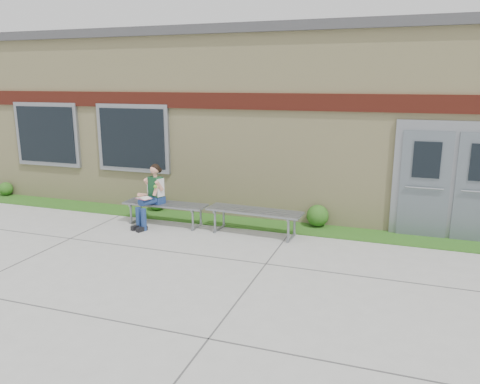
% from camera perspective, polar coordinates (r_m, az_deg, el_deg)
% --- Properties ---
extents(ground, '(80.00, 80.00, 0.00)m').
position_cam_1_polar(ground, '(7.90, -4.92, -9.14)').
color(ground, '#9E9E99').
rests_on(ground, ground).
extents(grass_strip, '(16.00, 0.80, 0.02)m').
position_cam_1_polar(grass_strip, '(10.18, 1.03, -3.82)').
color(grass_strip, '#244B14').
rests_on(grass_strip, ground).
extents(school_building, '(16.20, 6.22, 4.20)m').
position_cam_1_polar(school_building, '(13.03, 5.76, 9.27)').
color(school_building, beige).
rests_on(school_building, ground).
extents(bench_left, '(1.83, 0.52, 0.47)m').
position_cam_1_polar(bench_left, '(10.15, -9.08, -1.95)').
color(bench_left, slate).
rests_on(bench_left, ground).
extents(bench_right, '(1.97, 0.65, 0.50)m').
position_cam_1_polar(bench_right, '(9.40, 1.76, -2.89)').
color(bench_right, slate).
rests_on(bench_right, ground).
extents(girl, '(0.54, 0.82, 1.33)m').
position_cam_1_polar(girl, '(10.01, -10.75, -0.23)').
color(girl, navy).
rests_on(girl, ground).
extents(shrub_west, '(0.36, 0.36, 0.36)m').
position_cam_1_polar(shrub_west, '(14.05, -26.64, 0.35)').
color(shrub_west, '#244B14').
rests_on(shrub_west, grass_strip).
extents(shrub_mid, '(0.37, 0.37, 0.37)m').
position_cam_1_polar(shrub_mid, '(11.28, -10.14, -1.28)').
color(shrub_mid, '#244B14').
rests_on(shrub_mid, grass_strip).
extents(shrub_east, '(0.46, 0.46, 0.46)m').
position_cam_1_polar(shrub_east, '(10.02, 9.44, -2.86)').
color(shrub_east, '#244B14').
rests_on(shrub_east, grass_strip).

